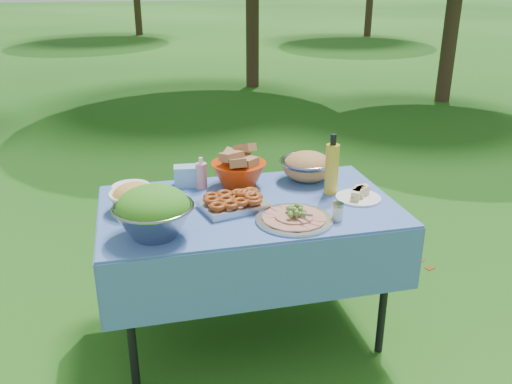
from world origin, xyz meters
TOP-DOWN VIEW (x-y plane):
  - ground at (0.00, 0.00)m, footprint 80.00×80.00m
  - picnic_table at (0.00, 0.00)m, footprint 1.46×0.86m
  - salad_bowl at (-0.48, -0.25)m, footprint 0.44×0.44m
  - pasta_bowl_white at (-0.55, 0.06)m, footprint 0.25×0.25m
  - plate_stack at (-0.57, 0.28)m, footprint 0.25×0.25m
  - wipes_box at (-0.28, 0.34)m, footprint 0.13×0.10m
  - sanitizer_bottle at (-0.20, 0.28)m, footprint 0.08×0.08m
  - bread_bowl at (0.01, 0.27)m, footprint 0.35×0.35m
  - pasta_bowl_steel at (0.40, 0.27)m, footprint 0.38×0.38m
  - fried_tray at (-0.09, -0.04)m, footprint 0.35×0.28m
  - charcuterie_platter at (0.16, -0.24)m, footprint 0.46×0.46m
  - oil_bottle at (0.45, 0.05)m, footprint 0.08×0.08m
  - cheese_plate at (0.56, -0.06)m, footprint 0.25×0.25m
  - shaker at (0.37, -0.27)m, footprint 0.06×0.06m

SIDE VIEW (x-z plane):
  - ground at x=0.00m, z-range 0.00..0.00m
  - picnic_table at x=0.00m, z-range 0.00..0.76m
  - plate_stack at x=-0.57m, z-range 0.76..0.81m
  - cheese_plate at x=0.56m, z-range 0.76..0.82m
  - fried_tray at x=-0.09m, z-range 0.76..0.83m
  - charcuterie_platter at x=0.16m, z-range 0.76..0.84m
  - shaker at x=0.37m, z-range 0.76..0.84m
  - wipes_box at x=-0.28m, z-range 0.76..0.87m
  - pasta_bowl_white at x=-0.55m, z-range 0.76..0.90m
  - pasta_bowl_steel at x=0.40m, z-range 0.76..0.92m
  - sanitizer_bottle at x=-0.20m, z-range 0.76..0.93m
  - bread_bowl at x=0.01m, z-range 0.76..0.96m
  - salad_bowl at x=-0.48m, z-range 0.76..0.99m
  - oil_bottle at x=0.45m, z-range 0.76..1.08m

